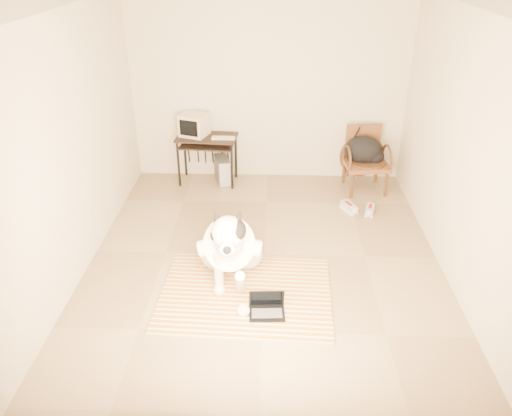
{
  "coord_description": "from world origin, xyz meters",
  "views": [
    {
      "loc": [
        0.07,
        -4.9,
        3.28
      ],
      "look_at": [
        -0.09,
        -0.39,
        0.83
      ],
      "focal_mm": 35.0,
      "sensor_mm": 36.0,
      "label": 1
    }
  ],
  "objects_px": {
    "dog": "(230,246)",
    "crt_monitor": "(194,125)",
    "computer_desk": "(207,143)",
    "rattan_chair": "(365,159)",
    "pc_tower": "(222,170)",
    "backpack": "(365,151)",
    "laptop": "(267,307)"
  },
  "relations": [
    {
      "from": "computer_desk",
      "to": "backpack",
      "type": "xyz_separation_m",
      "value": [
        2.29,
        -0.15,
        -0.02
      ]
    },
    {
      "from": "dog",
      "to": "computer_desk",
      "type": "height_order",
      "value": "dog"
    },
    {
      "from": "backpack",
      "to": "crt_monitor",
      "type": "bearing_deg",
      "value": 175.17
    },
    {
      "from": "laptop",
      "to": "computer_desk",
      "type": "xyz_separation_m",
      "value": [
        -0.94,
        3.01,
        0.54
      ]
    },
    {
      "from": "laptop",
      "to": "pc_tower",
      "type": "bearing_deg",
      "value": 103.39
    },
    {
      "from": "dog",
      "to": "rattan_chair",
      "type": "bearing_deg",
      "value": 52.54
    },
    {
      "from": "laptop",
      "to": "rattan_chair",
      "type": "xyz_separation_m",
      "value": [
        1.38,
        2.89,
        0.38
      ]
    },
    {
      "from": "computer_desk",
      "to": "rattan_chair",
      "type": "height_order",
      "value": "rattan_chair"
    },
    {
      "from": "dog",
      "to": "pc_tower",
      "type": "xyz_separation_m",
      "value": [
        -0.32,
        2.45,
        -0.22
      ]
    },
    {
      "from": "laptop",
      "to": "crt_monitor",
      "type": "distance_m",
      "value": 3.37
    },
    {
      "from": "computer_desk",
      "to": "crt_monitor",
      "type": "xyz_separation_m",
      "value": [
        -0.18,
        0.06,
        0.26
      ]
    },
    {
      "from": "computer_desk",
      "to": "rattan_chair",
      "type": "bearing_deg",
      "value": -3.08
    },
    {
      "from": "crt_monitor",
      "to": "rattan_chair",
      "type": "distance_m",
      "value": 2.54
    },
    {
      "from": "laptop",
      "to": "crt_monitor",
      "type": "relative_size",
      "value": 0.8
    },
    {
      "from": "laptop",
      "to": "dog",
      "type": "bearing_deg",
      "value": 124.83
    },
    {
      "from": "rattan_chair",
      "to": "crt_monitor",
      "type": "bearing_deg",
      "value": 175.75
    },
    {
      "from": "dog",
      "to": "backpack",
      "type": "xyz_separation_m",
      "value": [
        1.75,
        2.29,
        0.19
      ]
    },
    {
      "from": "crt_monitor",
      "to": "backpack",
      "type": "relative_size",
      "value": 0.8
    },
    {
      "from": "pc_tower",
      "to": "rattan_chair",
      "type": "distance_m",
      "value": 2.12
    },
    {
      "from": "laptop",
      "to": "backpack",
      "type": "bearing_deg",
      "value": 64.67
    },
    {
      "from": "dog",
      "to": "crt_monitor",
      "type": "bearing_deg",
      "value": 106.04
    },
    {
      "from": "crt_monitor",
      "to": "backpack",
      "type": "distance_m",
      "value": 2.5
    },
    {
      "from": "dog",
      "to": "pc_tower",
      "type": "distance_m",
      "value": 2.48
    },
    {
      "from": "pc_tower",
      "to": "computer_desk",
      "type": "bearing_deg",
      "value": -177.81
    },
    {
      "from": "dog",
      "to": "rattan_chair",
      "type": "height_order",
      "value": "dog"
    },
    {
      "from": "dog",
      "to": "pc_tower",
      "type": "height_order",
      "value": "dog"
    },
    {
      "from": "crt_monitor",
      "to": "pc_tower",
      "type": "bearing_deg",
      "value": -7.52
    },
    {
      "from": "crt_monitor",
      "to": "pc_tower",
      "type": "height_order",
      "value": "crt_monitor"
    },
    {
      "from": "pc_tower",
      "to": "backpack",
      "type": "xyz_separation_m",
      "value": [
        2.08,
        -0.16,
        0.4
      ]
    },
    {
      "from": "laptop",
      "to": "rattan_chair",
      "type": "bearing_deg",
      "value": 64.48
    },
    {
      "from": "crt_monitor",
      "to": "computer_desk",
      "type": "bearing_deg",
      "value": -18.48
    },
    {
      "from": "dog",
      "to": "backpack",
      "type": "height_order",
      "value": "dog"
    }
  ]
}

